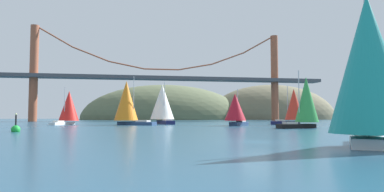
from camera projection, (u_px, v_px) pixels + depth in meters
The scene contains 12 objects.
ground_plane at pixel (257, 142), 26.31m from camera, with size 360.00×360.00×0.00m, color navy.
headland_right at pixel (271, 119), 169.39m from camera, with size 68.34×44.00×35.60m, color #6B664C.
headland_center at pixel (165, 120), 159.93m from camera, with size 80.04×44.00×33.83m, color #5B6647.
suspension_bridge at pixel (162, 77), 120.68m from camera, with size 124.31×6.00×33.56m.
sailboat_red_spinnaker at pixel (69, 107), 74.76m from camera, with size 6.23×8.28×8.43m.
sailboat_green_sail at pixel (306, 101), 54.68m from camera, with size 7.72×4.39×9.59m.
sailboat_white_mainsail at pixel (162, 103), 80.57m from camera, with size 7.05×10.15×10.21m.
sailboat_scarlet_sail at pixel (293, 105), 73.99m from camera, with size 7.81×5.40×8.80m.
sailboat_teal_sail at pixel (368, 67), 21.35m from camera, with size 7.95×9.24×10.49m.
sailboat_crimson_sail at pixel (235, 108), 65.96m from camera, with size 6.94×7.30×7.51m.
sailboat_orange_sail at pixel (127, 102), 71.75m from camera, with size 10.09×8.00×10.62m.
channel_buoy at pixel (16, 129), 41.80m from camera, with size 1.10×1.10×2.64m.
Camera 1 is at (-9.73, -25.18, 2.13)m, focal length 30.72 mm.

